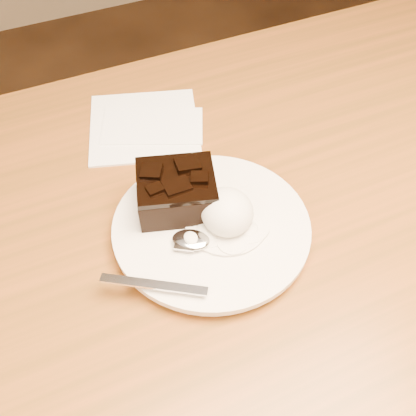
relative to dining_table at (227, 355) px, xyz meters
name	(u,v)px	position (x,y,z in m)	size (l,w,h in m)	color
dining_table	(227,355)	(0.00, 0.00, 0.00)	(1.20, 0.80, 0.75)	#5E3813
plate	(211,229)	(-0.03, 0.00, 0.38)	(0.24, 0.24, 0.02)	white
brownie	(177,193)	(-0.06, 0.05, 0.42)	(0.09, 0.08, 0.04)	black
ice_cream_scoop	(227,212)	(-0.02, -0.01, 0.42)	(0.06, 0.07, 0.05)	white
melt_puddle	(227,223)	(-0.02, -0.01, 0.40)	(0.10, 0.10, 0.00)	white
spoon	(191,241)	(-0.07, -0.02, 0.40)	(0.03, 0.18, 0.01)	silver
napkin	(144,125)	(-0.04, 0.23, 0.38)	(0.16, 0.16, 0.01)	white
crumb_a	(229,234)	(-0.02, -0.02, 0.40)	(0.01, 0.01, 0.00)	black
crumb_b	(171,226)	(-0.08, 0.02, 0.40)	(0.01, 0.01, 0.00)	black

